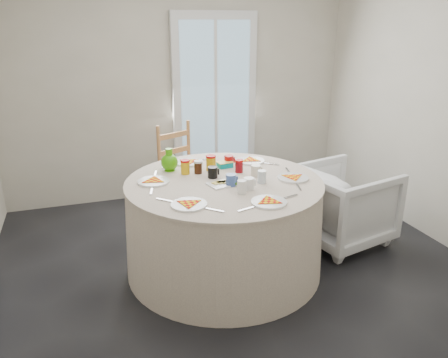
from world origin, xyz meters
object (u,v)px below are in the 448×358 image
object	(u,v)px
wooden_chair	(185,175)
armchair	(342,202)
table	(224,227)
green_pitcher	(169,161)

from	to	relation	value
wooden_chair	armchair	size ratio (longest dim) A/B	1.24
table	green_pitcher	distance (m)	0.72
table	green_pitcher	bearing A→B (deg)	132.77
wooden_chair	green_pitcher	xyz separation A→B (m)	(-0.31, -0.72, 0.40)
table	green_pitcher	world-z (taller)	green_pitcher
wooden_chair	armchair	distance (m)	1.61
table	armchair	bearing A→B (deg)	5.20
wooden_chair	green_pitcher	distance (m)	0.88
wooden_chair	green_pitcher	bearing A→B (deg)	-136.61
table	wooden_chair	xyz separation A→B (m)	(-0.05, 1.11, 0.09)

